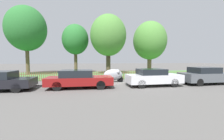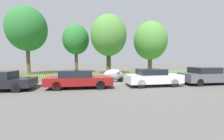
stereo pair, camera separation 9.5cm
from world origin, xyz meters
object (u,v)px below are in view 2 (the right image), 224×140
(parked_car_black_saloon, at_px, (79,79))
(tree_behind_motorcycle, at_px, (76,40))
(tree_mid_park, at_px, (109,36))
(tree_far_left, at_px, (150,41))
(parked_car_red_compact, at_px, (206,76))
(tree_nearest_kerb, at_px, (27,29))
(covered_motorcycle, at_px, (114,75))
(parked_car_silver_hatchback, at_px, (0,81))
(parked_car_navy_estate, at_px, (153,77))

(parked_car_black_saloon, height_order, tree_behind_motorcycle, tree_behind_motorcycle)
(tree_mid_park, height_order, tree_far_left, tree_mid_park)
(parked_car_black_saloon, xyz_separation_m, tree_behind_motorcycle, (-1.09, 11.64, 4.20))
(parked_car_red_compact, bearing_deg, tree_nearest_kerb, 147.37)
(parked_car_black_saloon, relative_size, covered_motorcycle, 2.53)
(tree_far_left, bearing_deg, covered_motorcycle, -128.85)
(parked_car_silver_hatchback, relative_size, parked_car_black_saloon, 0.86)
(covered_motorcycle, bearing_deg, parked_car_silver_hatchback, -166.35)
(parked_car_black_saloon, distance_m, tree_behind_motorcycle, 12.42)
(covered_motorcycle, relative_size, tree_mid_park, 0.23)
(tree_nearest_kerb, relative_size, tree_far_left, 1.15)
(covered_motorcycle, height_order, tree_mid_park, tree_mid_park)
(parked_car_black_saloon, bearing_deg, tree_behind_motorcycle, 95.71)
(parked_car_silver_hatchback, relative_size, parked_car_red_compact, 0.94)
(parked_car_navy_estate, height_order, parked_car_red_compact, parked_car_red_compact)
(tree_mid_park, bearing_deg, covered_motorcycle, -94.08)
(covered_motorcycle, bearing_deg, tree_far_left, 49.22)
(parked_car_black_saloon, relative_size, tree_behind_motorcycle, 0.65)
(parked_car_red_compact, xyz_separation_m, tree_far_left, (-0.24, 10.83, 4.13))
(parked_car_silver_hatchback, relative_size, covered_motorcycle, 2.18)
(parked_car_silver_hatchback, bearing_deg, tree_behind_motorcycle, 71.32)
(parked_car_red_compact, bearing_deg, parked_car_navy_estate, -179.96)
(parked_car_black_saloon, bearing_deg, parked_car_navy_estate, -0.70)
(tree_behind_motorcycle, bearing_deg, parked_car_navy_estate, -60.53)
(parked_car_silver_hatchback, distance_m, tree_behind_motorcycle, 13.09)
(parked_car_red_compact, height_order, tree_mid_park, tree_mid_park)
(parked_car_red_compact, relative_size, tree_mid_park, 0.53)
(parked_car_silver_hatchback, bearing_deg, parked_car_black_saloon, 1.11)
(parked_car_red_compact, bearing_deg, tree_far_left, 89.51)
(parked_car_navy_estate, relative_size, tree_nearest_kerb, 0.47)
(tree_mid_park, bearing_deg, tree_nearest_kerb, 173.14)
(tree_nearest_kerb, xyz_separation_m, tree_far_left, (17.13, 0.44, -1.14))
(parked_car_navy_estate, height_order, covered_motorcycle, parked_car_navy_estate)
(parked_car_navy_estate, xyz_separation_m, tree_mid_park, (-2.18, 9.27, 4.50))
(covered_motorcycle, bearing_deg, tree_mid_park, 83.98)
(parked_car_black_saloon, bearing_deg, tree_mid_park, 70.18)
(covered_motorcycle, relative_size, tree_far_left, 0.23)
(tree_far_left, bearing_deg, parked_car_navy_estate, -111.89)
(parked_car_silver_hatchback, height_order, parked_car_navy_estate, parked_car_navy_estate)
(parked_car_black_saloon, bearing_deg, tree_far_left, 47.88)
(covered_motorcycle, xyz_separation_m, tree_far_left, (7.09, 8.81, 4.15))
(parked_car_silver_hatchback, bearing_deg, covered_motorcycle, 15.28)
(parked_car_black_saloon, relative_size, tree_mid_park, 0.58)
(tree_nearest_kerb, bearing_deg, parked_car_black_saloon, -55.47)
(tree_mid_park, bearing_deg, parked_car_red_compact, -53.19)
(covered_motorcycle, height_order, tree_nearest_kerb, tree_nearest_kerb)
(parked_car_red_compact, xyz_separation_m, covered_motorcycle, (-7.33, 2.02, -0.02))
(tree_mid_park, bearing_deg, parked_car_black_saloon, -110.16)
(tree_mid_park, bearing_deg, tree_far_left, 14.56)
(tree_behind_motorcycle, bearing_deg, tree_nearest_kerb, -168.80)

